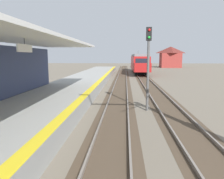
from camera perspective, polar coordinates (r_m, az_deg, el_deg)
station_platform at (r=15.06m, az=-15.62°, el=-2.98°), size 5.00×80.00×0.91m
track_pair_nearest_platform at (r=18.24m, az=1.85°, el=-1.91°), size 2.34×120.00×0.16m
track_pair_middle at (r=18.46m, az=12.47°, el=-1.99°), size 2.34×120.00×0.16m
approaching_train at (r=45.47m, az=7.24°, el=7.18°), size 2.93×19.60×4.76m
rail_signal_post at (r=13.55m, az=9.65°, el=7.63°), size 0.32×0.34×5.20m
distant_trackside_house at (r=68.86m, az=15.33°, el=8.45°), size 6.60×5.28×6.40m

